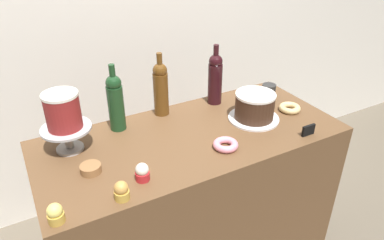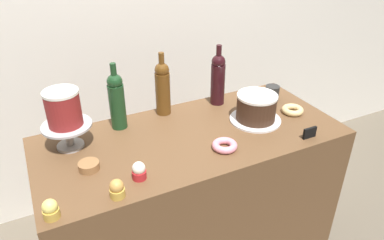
% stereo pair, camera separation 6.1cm
% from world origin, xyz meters
% --- Properties ---
extents(back_wall, '(6.00, 0.05, 2.60)m').
position_xyz_m(back_wall, '(0.00, 0.89, 1.30)').
color(back_wall, silver).
rests_on(back_wall, ground_plane).
extents(display_counter, '(1.43, 0.64, 0.92)m').
position_xyz_m(display_counter, '(0.00, 0.00, 0.46)').
color(display_counter, brown).
rests_on(display_counter, ground_plane).
extents(cake_stand_pedestal, '(0.21, 0.21, 0.11)m').
position_xyz_m(cake_stand_pedestal, '(-0.53, 0.15, 0.99)').
color(cake_stand_pedestal, '#B2B2B7').
rests_on(cake_stand_pedestal, display_counter).
extents(white_layer_cake, '(0.15, 0.15, 0.16)m').
position_xyz_m(white_layer_cake, '(-0.53, 0.15, 1.11)').
color(white_layer_cake, maroon).
rests_on(white_layer_cake, cake_stand_pedestal).
extents(silver_serving_platter, '(0.25, 0.25, 0.01)m').
position_xyz_m(silver_serving_platter, '(0.34, -0.02, 0.92)').
color(silver_serving_platter, white).
rests_on(silver_serving_platter, display_counter).
extents(chocolate_round_cake, '(0.20, 0.20, 0.13)m').
position_xyz_m(chocolate_round_cake, '(0.34, -0.02, 0.99)').
color(chocolate_round_cake, '#3D2619').
rests_on(chocolate_round_cake, silver_serving_platter).
extents(wine_bottle_amber, '(0.08, 0.08, 0.33)m').
position_xyz_m(wine_bottle_amber, '(-0.04, 0.26, 1.06)').
color(wine_bottle_amber, '#5B3814').
rests_on(wine_bottle_amber, display_counter).
extents(wine_bottle_dark_red, '(0.08, 0.08, 0.33)m').
position_xyz_m(wine_bottle_dark_red, '(0.27, 0.24, 1.06)').
color(wine_bottle_dark_red, black).
rests_on(wine_bottle_dark_red, display_counter).
extents(wine_bottle_green, '(0.08, 0.08, 0.33)m').
position_xyz_m(wine_bottle_green, '(-0.28, 0.22, 1.06)').
color(wine_bottle_green, '#193D1E').
rests_on(wine_bottle_green, display_counter).
extents(cupcake_caramel, '(0.06, 0.06, 0.07)m').
position_xyz_m(cupcake_caramel, '(-0.43, -0.26, 0.95)').
color(cupcake_caramel, gold).
rests_on(cupcake_caramel, display_counter).
extents(cupcake_lemon, '(0.06, 0.06, 0.07)m').
position_xyz_m(cupcake_lemon, '(-0.66, -0.26, 0.95)').
color(cupcake_lemon, gold).
rests_on(cupcake_lemon, display_counter).
extents(cupcake_vanilla, '(0.06, 0.06, 0.07)m').
position_xyz_m(cupcake_vanilla, '(-0.32, -0.20, 0.95)').
color(cupcake_vanilla, red).
rests_on(cupcake_vanilla, display_counter).
extents(donut_glazed, '(0.11, 0.11, 0.03)m').
position_xyz_m(donut_glazed, '(0.56, -0.03, 0.93)').
color(donut_glazed, '#E0C17F').
rests_on(donut_glazed, display_counter).
extents(donut_pink, '(0.11, 0.11, 0.03)m').
position_xyz_m(donut_pink, '(0.08, -0.16, 0.93)').
color(donut_pink, pink).
rests_on(donut_pink, display_counter).
extents(cookie_stack, '(0.08, 0.08, 0.03)m').
position_xyz_m(cookie_stack, '(-0.49, -0.05, 0.93)').
color(cookie_stack, olive).
rests_on(cookie_stack, display_counter).
extents(price_sign_chalkboard, '(0.07, 0.01, 0.05)m').
position_xyz_m(price_sign_chalkboard, '(0.47, -0.26, 0.94)').
color(price_sign_chalkboard, black).
rests_on(price_sign_chalkboard, display_counter).
extents(coffee_cup_ceramic, '(0.08, 0.08, 0.09)m').
position_xyz_m(coffee_cup_ceramic, '(0.56, 0.13, 0.96)').
color(coffee_cup_ceramic, '#282828').
rests_on(coffee_cup_ceramic, display_counter).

